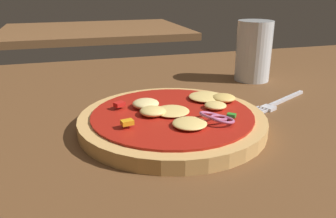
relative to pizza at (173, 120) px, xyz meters
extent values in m
cube|color=brown|center=(0.05, 0.02, -0.03)|extent=(1.48, 0.90, 0.03)
cylinder|color=tan|center=(0.00, 0.00, 0.00)|extent=(0.25, 0.25, 0.02)
cylinder|color=#A81C11|center=(0.00, 0.00, 0.01)|extent=(0.22, 0.22, 0.00)
ellipsoid|color=#EFCC72|center=(0.06, 0.00, 0.01)|extent=(0.03, 0.03, 0.01)
ellipsoid|color=#F4DB8E|center=(-0.03, 0.03, 0.02)|extent=(0.04, 0.04, 0.01)
ellipsoid|color=#EFCC72|center=(-0.03, 0.00, 0.02)|extent=(0.03, 0.03, 0.01)
ellipsoid|color=#EFCC72|center=(0.06, 0.04, 0.01)|extent=(0.05, 0.05, 0.01)
ellipsoid|color=#EFCC72|center=(0.00, 0.00, 0.01)|extent=(0.05, 0.05, 0.01)
ellipsoid|color=#E5BC60|center=(0.09, 0.02, 0.01)|extent=(0.03, 0.03, 0.01)
ellipsoid|color=#EFCC72|center=(0.01, -0.05, 0.01)|extent=(0.04, 0.04, 0.01)
torus|color=#B25984|center=(0.05, -0.05, 0.02)|extent=(0.04, 0.04, 0.01)
torus|color=#B25984|center=(0.04, -0.04, 0.02)|extent=(0.05, 0.05, 0.01)
cube|color=red|center=(-0.07, 0.04, 0.02)|extent=(0.02, 0.02, 0.01)
cube|color=orange|center=(-0.07, -0.03, 0.02)|extent=(0.02, 0.01, 0.01)
cube|color=#2D8C28|center=(0.06, -0.04, 0.02)|extent=(0.01, 0.01, 0.00)
cube|color=silver|center=(0.22, 0.06, -0.01)|extent=(0.10, 0.05, 0.00)
cube|color=silver|center=(0.16, 0.03, -0.01)|extent=(0.02, 0.03, 0.00)
cube|color=silver|center=(0.13, 0.02, -0.01)|extent=(0.03, 0.02, 0.00)
cube|color=silver|center=(0.14, 0.02, -0.01)|extent=(0.03, 0.02, 0.00)
cube|color=silver|center=(0.14, 0.01, -0.01)|extent=(0.03, 0.02, 0.00)
cube|color=silver|center=(0.14, 0.01, -0.01)|extent=(0.03, 0.02, 0.00)
cylinder|color=silver|center=(0.22, 0.19, 0.05)|extent=(0.07, 0.07, 0.12)
cylinder|color=#C67214|center=(0.22, 0.19, 0.03)|extent=(0.06, 0.06, 0.08)
cube|color=brown|center=(-0.01, 1.13, -0.03)|extent=(0.77, 0.57, 0.03)
camera|label=1|loc=(-0.13, -0.41, 0.17)|focal=36.51mm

